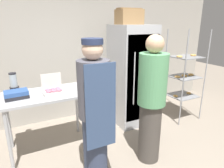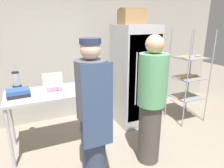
{
  "view_description": "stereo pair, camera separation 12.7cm",
  "coord_description": "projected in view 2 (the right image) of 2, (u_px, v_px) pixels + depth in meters",
  "views": [
    {
      "loc": [
        -1.32,
        -1.51,
        1.88
      ],
      "look_at": [
        -0.15,
        0.81,
        1.08
      ],
      "focal_mm": 32.0,
      "sensor_mm": 36.0,
      "label": 1
    },
    {
      "loc": [
        -1.21,
        -1.56,
        1.88
      ],
      "look_at": [
        -0.15,
        0.81,
        1.08
      ],
      "focal_mm": 32.0,
      "sensor_mm": 36.0,
      "label": 2
    }
  ],
  "objects": [
    {
      "name": "person_baker",
      "position": [
        93.0,
        111.0,
        2.31
      ],
      "size": [
        0.37,
        0.38,
        1.73
      ],
      "color": "#333D56",
      "rests_on": "ground_plane"
    },
    {
      "name": "blender_pitcher",
      "position": [
        17.0,
        82.0,
        2.93
      ],
      "size": [
        0.12,
        0.12,
        0.29
      ],
      "color": "black",
      "rests_on": "prep_counter"
    },
    {
      "name": "binder_stack",
      "position": [
        18.0,
        93.0,
        2.72
      ],
      "size": [
        0.31,
        0.23,
        0.1
      ],
      "color": "#232328",
      "rests_on": "prep_counter"
    },
    {
      "name": "baking_rack",
      "position": [
        188.0,
        77.0,
        3.84
      ],
      "size": [
        0.58,
        0.52,
        1.76
      ],
      "color": "#93969B",
      "rests_on": "ground_plane"
    },
    {
      "name": "back_wall",
      "position": [
        87.0,
        42.0,
        3.99
      ],
      "size": [
        6.4,
        0.12,
        3.02
      ],
      "primitive_type": "cube",
      "color": "#ADA89E",
      "rests_on": "ground_plane"
    },
    {
      "name": "refrigerator",
      "position": [
        134.0,
        76.0,
        3.74
      ],
      "size": [
        0.68,
        0.76,
        1.85
      ],
      "color": "#ADAFB5",
      "rests_on": "ground_plane"
    },
    {
      "name": "prep_counter",
      "position": [
        48.0,
        99.0,
        2.93
      ],
      "size": [
        1.15,
        0.69,
        0.91
      ],
      "color": "#ADAFB5",
      "rests_on": "ground_plane"
    },
    {
      "name": "donut_box",
      "position": [
        55.0,
        90.0,
        2.85
      ],
      "size": [
        0.29,
        0.23,
        0.28
      ],
      "color": "silver",
      "rests_on": "prep_counter"
    },
    {
      "name": "cardboard_storage_box",
      "position": [
        132.0,
        17.0,
        3.38
      ],
      "size": [
        0.43,
        0.31,
        0.27
      ],
      "color": "#937047",
      "rests_on": "refrigerator"
    },
    {
      "name": "person_customer",
      "position": [
        151.0,
        101.0,
        2.61
      ],
      "size": [
        0.37,
        0.37,
        1.75
      ],
      "color": "#47423D",
      "rests_on": "ground_plane"
    }
  ]
}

